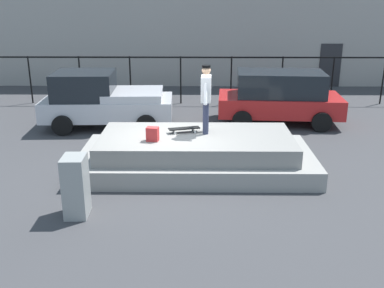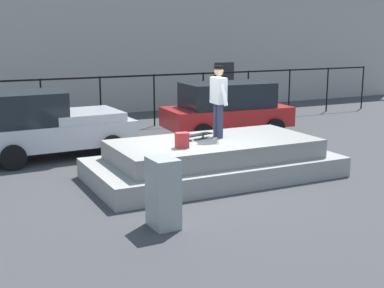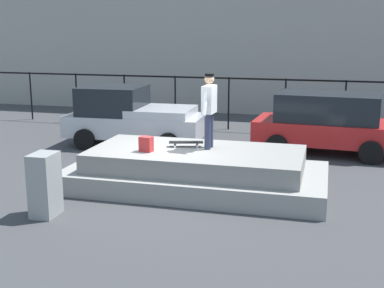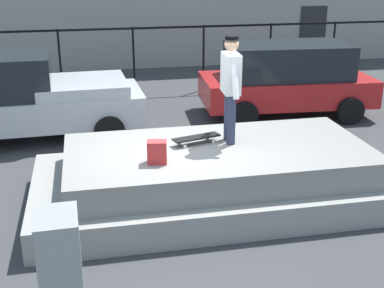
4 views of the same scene
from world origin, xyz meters
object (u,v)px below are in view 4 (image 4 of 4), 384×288
(skateboard, at_px, (196,138))
(car_red_hatchback_mid, at_px, (287,78))
(skateboarder, at_px, (231,82))
(utility_box, at_px, (61,268))
(backpack, at_px, (157,152))
(car_silver_pickup_near, at_px, (35,97))

(skateboard, bearing_deg, car_red_hatchback_mid, 52.16)
(skateboarder, height_order, utility_box, skateboarder)
(backpack, height_order, car_silver_pickup_near, car_silver_pickup_near)
(skateboarder, relative_size, utility_box, 1.37)
(backpack, distance_m, utility_box, 2.49)
(skateboarder, xyz_separation_m, car_silver_pickup_near, (-3.30, 3.51, -0.97))
(car_silver_pickup_near, distance_m, utility_box, 6.29)
(skateboarder, distance_m, skateboard, 1.04)
(backpack, relative_size, car_silver_pickup_near, 0.08)
(car_silver_pickup_near, bearing_deg, utility_box, -83.75)
(skateboard, distance_m, backpack, 1.00)
(skateboard, bearing_deg, backpack, -137.12)
(skateboard, relative_size, car_silver_pickup_near, 0.19)
(skateboarder, bearing_deg, backpack, -152.17)
(skateboard, relative_size, utility_box, 0.66)
(skateboarder, distance_m, car_silver_pickup_near, 4.92)
(car_silver_pickup_near, bearing_deg, skateboard, -51.83)
(skateboard, bearing_deg, utility_box, -127.09)
(car_red_hatchback_mid, bearing_deg, utility_box, -127.54)
(skateboarder, relative_size, car_silver_pickup_near, 0.40)
(skateboard, relative_size, backpack, 2.41)
(backpack, bearing_deg, skateboarder, 37.43)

